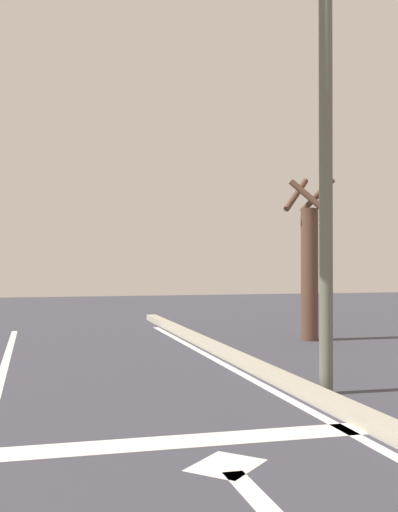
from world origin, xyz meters
TOP-DOWN VIEW (x-y plane):
  - lane_line_curbside at (2.73, 6.00)m, footprint 0.12×20.00m
  - stop_bar at (1.21, 6.64)m, footprint 3.34×0.40m
  - lane_arrow_stem at (1.38, 5.09)m, footprint 0.16×1.40m
  - lane_arrow_head at (1.38, 5.94)m, footprint 0.71×0.71m
  - traffic_signal_mast at (2.53, 8.14)m, footprint 3.89×0.34m
  - roadside_tree at (5.21, 12.86)m, footprint 1.06×1.02m

SIDE VIEW (x-z plane):
  - lane_line_curbside at x=2.73m, z-range 0.00..0.01m
  - stop_bar at x=1.21m, z-range 0.00..0.01m
  - lane_arrow_stem at x=1.38m, z-range 0.00..0.01m
  - lane_arrow_head at x=1.38m, z-range 0.00..0.01m
  - roadside_tree at x=5.21m, z-range -0.15..3.10m
  - traffic_signal_mast at x=2.53m, z-range 0.93..6.87m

